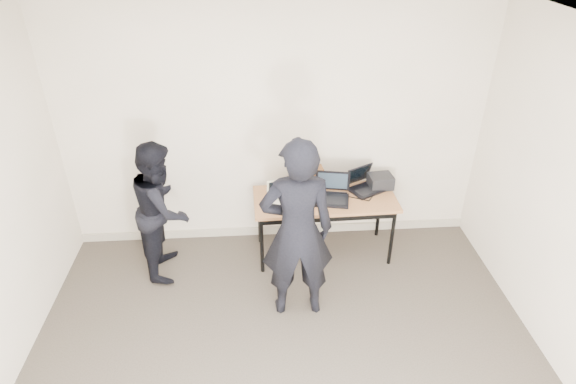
{
  "coord_description": "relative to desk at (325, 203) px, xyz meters",
  "views": [
    {
      "loc": [
        -0.19,
        -2.43,
        3.38
      ],
      "look_at": [
        0.1,
        1.6,
        0.95
      ],
      "focal_mm": 30.0,
      "sensor_mm": 36.0,
      "label": 1
    }
  ],
  "objects": [
    {
      "name": "desk",
      "position": [
        0.0,
        0.0,
        0.0
      ],
      "size": [
        1.52,
        0.69,
        0.72
      ],
      "rotation": [
        0.0,
        0.0,
        0.03
      ],
      "color": "#966139",
      "rests_on": "ground"
    },
    {
      "name": "person_observer",
      "position": [
        -1.68,
        -0.11,
        0.07
      ],
      "size": [
        0.56,
        0.72,
        1.47
      ],
      "primitive_type": "imported",
      "rotation": [
        0.0,
        0.0,
        1.58
      ],
      "color": "black",
      "rests_on": "ground"
    },
    {
      "name": "leather_satchel",
      "position": [
        -0.18,
        0.23,
        0.19
      ],
      "size": [
        0.37,
        0.2,
        0.25
      ],
      "rotation": [
        0.0,
        0.0,
        0.07
      ],
      "color": "brown",
      "rests_on": "desk"
    },
    {
      "name": "room",
      "position": [
        -0.51,
        -1.83,
        0.69
      ],
      "size": [
        4.6,
        4.6,
        2.8
      ],
      "color": "#413A32",
      "rests_on": "ground"
    },
    {
      "name": "power_brick",
      "position": [
        -0.22,
        -0.17,
        0.08
      ],
      "size": [
        0.09,
        0.07,
        0.03
      ],
      "primitive_type": "cube",
      "rotation": [
        0.0,
        0.0,
        -0.13
      ],
      "color": "black",
      "rests_on": "desk"
    },
    {
      "name": "person_typist",
      "position": [
        -0.37,
        -0.83,
        0.24
      ],
      "size": [
        0.67,
        0.45,
        1.81
      ],
      "primitive_type": "imported",
      "rotation": [
        0.0,
        0.0,
        3.16
      ],
      "color": "black",
      "rests_on": "ground"
    },
    {
      "name": "laptop_right",
      "position": [
        0.44,
        0.16,
        0.12
      ],
      "size": [
        0.45,
        0.44,
        0.25
      ],
      "rotation": [
        0.0,
        0.0,
        0.5
      ],
      "color": "black",
      "rests_on": "desk"
    },
    {
      "name": "laptop_center",
      "position": [
        0.07,
        0.0,
        0.12
      ],
      "size": [
        0.42,
        0.41,
        0.28
      ],
      "rotation": [
        0.0,
        0.0,
        -0.2
      ],
      "color": "black",
      "rests_on": "desk"
    },
    {
      "name": "baseboard",
      "position": [
        -0.51,
        0.4,
        -0.61
      ],
      "size": [
        4.5,
        0.03,
        0.1
      ],
      "primitive_type": "cube",
      "color": "#ADA48F",
      "rests_on": "ground"
    },
    {
      "name": "tissue",
      "position": [
        -0.15,
        0.23,
        0.34
      ],
      "size": [
        0.15,
        0.12,
        0.08
      ],
      "primitive_type": "ellipsoid",
      "rotation": [
        0.0,
        0.0,
        0.15
      ],
      "color": "white",
      "rests_on": "leather_satchel"
    },
    {
      "name": "equipment_box",
      "position": [
        0.63,
        0.19,
        0.13
      ],
      "size": [
        0.27,
        0.24,
        0.15
      ],
      "primitive_type": "cube",
      "rotation": [
        0.0,
        0.0,
        0.11
      ],
      "color": "black",
      "rests_on": "desk"
    },
    {
      "name": "laptop_beige",
      "position": [
        -0.46,
        -0.02,
        0.1
      ],
      "size": [
        0.3,
        0.3,
        0.21
      ],
      "rotation": [
        0.0,
        0.0,
        0.18
      ],
      "color": "beige",
      "rests_on": "desk"
    },
    {
      "name": "cables",
      "position": [
        0.26,
        0.03,
        0.06
      ],
      "size": [
        0.71,
        0.43,
        0.01
      ],
      "rotation": [
        0.0,
        0.0,
        -0.0
      ],
      "color": "silver",
      "rests_on": "desk"
    }
  ]
}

